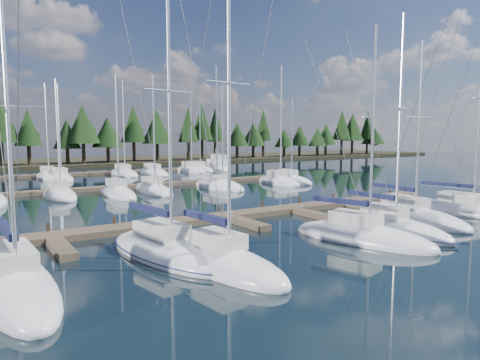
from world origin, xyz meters
TOP-DOWN VIEW (x-y plane):
  - ground at (0.00, 30.00)m, footprint 260.00×260.00m
  - far_shore at (0.00, 90.00)m, footprint 220.00×30.00m
  - main_dock at (0.00, 17.36)m, footprint 44.00×6.13m
  - back_docks at (0.00, 49.58)m, footprint 50.00×21.80m
  - front_sailboat_0 at (-14.65, 9.97)m, footprint 3.25×10.25m
  - front_sailboat_1 at (-7.64, 11.24)m, footprint 4.80×10.09m
  - front_sailboat_2 at (-6.25, 7.87)m, footprint 3.68×8.47m
  - front_sailboat_3 at (3.17, 7.93)m, footprint 4.95×9.21m
  - front_sailboat_4 at (6.49, 8.57)m, footprint 2.81×9.07m
  - front_sailboat_5 at (11.08, 10.38)m, footprint 4.27×10.44m
  - front_sailboat_6 at (16.61, 9.27)m, footprint 4.34×9.77m
  - back_sailboat_rows at (0.25, 45.16)m, footprint 42.75×32.12m
  - motor_yacht_right at (21.64, 56.67)m, footprint 4.48×9.62m
  - tree_line at (-0.30, 80.21)m, footprint 184.29×11.96m

SIDE VIEW (x-z plane):
  - ground at x=0.00m, z-range 0.00..0.00m
  - back_docks at x=0.00m, z-range 0.00..0.40m
  - main_dock at x=0.00m, z-range -0.25..0.65m
  - back_sailboat_rows at x=0.25m, z-range -7.47..8.00m
  - front_sailboat_5 at x=11.08m, z-range -6.49..7.04m
  - front_sailboat_0 at x=-14.65m, z-range -6.31..6.87m
  - front_sailboat_1 at x=-7.64m, z-range -7.28..7.84m
  - front_sailboat_3 at x=3.17m, z-range -6.23..6.80m
  - front_sailboat_4 at x=6.49m, z-range -6.84..7.43m
  - far_shore at x=0.00m, z-range 0.00..0.60m
  - front_sailboat_6 at x=16.61m, z-range -7.81..8.41m
  - front_sailboat_2 at x=-6.25m, z-range -7.38..8.00m
  - motor_yacht_right at x=21.64m, z-range -1.81..2.82m
  - tree_line at x=-0.30m, z-range 1.03..13.97m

